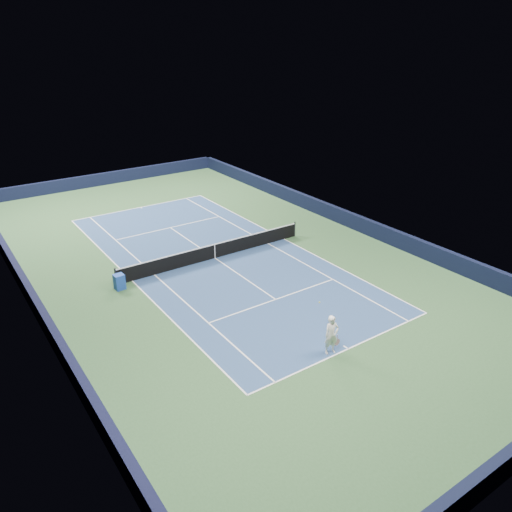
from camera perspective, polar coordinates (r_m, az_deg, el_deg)
ground at (r=31.51m, az=-4.71°, el=-0.24°), size 40.00×40.00×0.00m
wall_far at (r=48.57m, az=-16.76°, el=8.48°), size 22.00×0.35×1.10m
wall_right at (r=37.42m, az=9.75°, el=4.49°), size 0.35×40.00×1.10m
wall_left at (r=28.13m, az=-24.20°, el=-4.48°), size 0.35×40.00×1.10m
court_surface at (r=31.51m, az=-4.71°, el=-0.24°), size 10.97×23.77×0.01m
baseline_far at (r=41.54m, az=-13.06°, el=5.45°), size 10.97×0.08×0.00m
baseline_near at (r=23.27m, az=10.49°, el=-10.40°), size 10.97×0.08×0.00m
sideline_doubles_right at (r=34.31m, az=3.22°, el=1.96°), size 0.08×23.77×0.00m
sideline_doubles_left at (r=29.47m, az=-13.96°, el=-2.77°), size 0.08×23.77×0.00m
sideline_singles_right at (r=33.55m, az=1.36°, el=1.45°), size 0.08×23.77×0.00m
sideline_singles_left at (r=29.90m, az=-11.53°, el=-2.11°), size 0.08×23.77×0.00m
service_line_far at (r=36.78m, az=-9.76°, el=3.22°), size 8.23×0.08×0.00m
service_line_near at (r=26.73m, az=2.26°, el=-4.98°), size 8.23×0.08×0.00m
center_service_line at (r=31.51m, az=-4.71°, el=-0.23°), size 0.08×12.80×0.00m
center_mark_far at (r=41.41m, az=-12.98°, el=5.40°), size 0.08×0.30×0.00m
center_mark_near at (r=23.36m, az=10.23°, el=-10.23°), size 0.08×0.30×0.00m
tennis_net at (r=31.30m, az=-4.74°, el=0.59°), size 12.90×0.10×1.07m
sponsor_cube at (r=28.57m, az=-15.34°, el=-2.87°), size 0.59×0.52×0.89m
tennis_player at (r=22.40m, az=8.63°, el=-8.91°), size 0.86×1.32×2.10m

